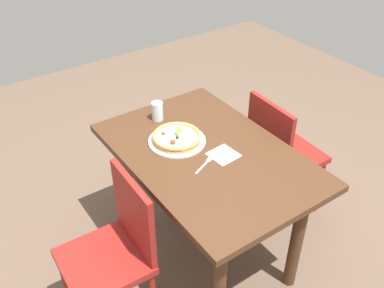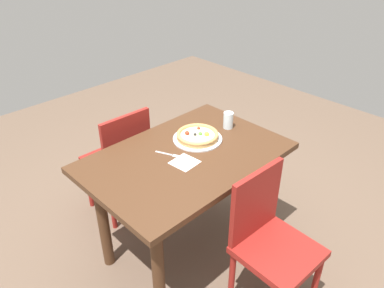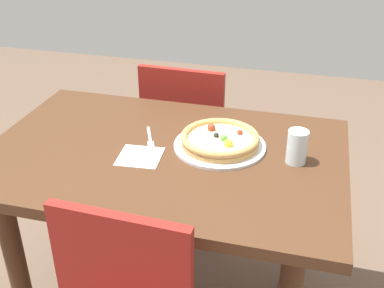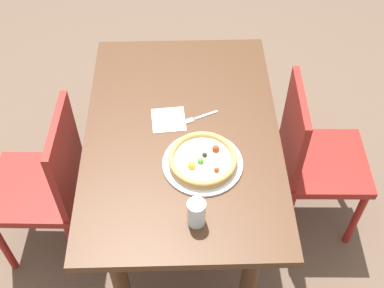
{
  "view_description": "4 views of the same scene",
  "coord_description": "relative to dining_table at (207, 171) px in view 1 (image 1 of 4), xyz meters",
  "views": [
    {
      "loc": [
        1.48,
        -1.13,
        2.16
      ],
      "look_at": [
        -0.09,
        -0.04,
        0.8
      ],
      "focal_mm": 40.78,
      "sensor_mm": 36.0,
      "label": 1
    },
    {
      "loc": [
        1.3,
        1.38,
        2.01
      ],
      "look_at": [
        -0.09,
        -0.04,
        0.8
      ],
      "focal_mm": 35.11,
      "sensor_mm": 36.0,
      "label": 2
    },
    {
      "loc": [
        -0.46,
        1.34,
        1.59
      ],
      "look_at": [
        -0.09,
        -0.04,
        0.8
      ],
      "focal_mm": 44.95,
      "sensor_mm": 36.0,
      "label": 3
    },
    {
      "loc": [
        -1.36,
        -0.01,
        2.29
      ],
      "look_at": [
        -0.09,
        -0.04,
        0.8
      ],
      "focal_mm": 45.64,
      "sensor_mm": 36.0,
      "label": 4
    }
  ],
  "objects": [
    {
      "name": "chair_far",
      "position": [
        -0.04,
        0.62,
        -0.16
      ],
      "size": [
        0.42,
        0.42,
        0.89
      ],
      "rotation": [
        0.0,
        0.0,
        -0.04
      ],
      "color": "maroon",
      "rests_on": "ground"
    },
    {
      "name": "dining_table",
      "position": [
        0.0,
        0.0,
        0.0
      ],
      "size": [
        1.21,
        0.81,
        0.78
      ],
      "color": "#472B19",
      "rests_on": "ground"
    },
    {
      "name": "pizza",
      "position": [
        -0.18,
        -0.08,
        0.16
      ],
      "size": [
        0.27,
        0.27,
        0.05
      ],
      "color": "tan",
      "rests_on": "plate"
    },
    {
      "name": "chair_near",
      "position": [
        0.08,
        -0.62,
        -0.16
      ],
      "size": [
        0.41,
        0.41,
        0.89
      ],
      "rotation": [
        0.0,
        0.0,
        3.11
      ],
      "color": "maroon",
      "rests_on": "ground"
    },
    {
      "name": "fork",
      "position": [
        0.07,
        -0.06,
        0.13
      ],
      "size": [
        0.08,
        0.16,
        0.0
      ],
      "rotation": [
        0.0,
        0.0,
        1.98
      ],
      "color": "silver",
      "rests_on": "dining_table"
    },
    {
      "name": "napkin",
      "position": [
        0.07,
        0.06,
        0.13
      ],
      "size": [
        0.15,
        0.15,
        0.0
      ],
      "primitive_type": "cube",
      "rotation": [
        0.0,
        0.0,
        0.09
      ],
      "color": "white",
      "rests_on": "dining_table"
    },
    {
      "name": "plate",
      "position": [
        -0.18,
        -0.08,
        0.13
      ],
      "size": [
        0.32,
        0.32,
        0.01
      ],
      "primitive_type": "cylinder",
      "color": "silver",
      "rests_on": "dining_table"
    },
    {
      "name": "ground_plane",
      "position": [
        0.0,
        0.0,
        -0.65
      ],
      "size": [
        6.0,
        6.0,
        0.0
      ],
      "primitive_type": "plane",
      "color": "brown"
    },
    {
      "name": "drinking_glass",
      "position": [
        -0.44,
        -0.05,
        0.18
      ],
      "size": [
        0.07,
        0.07,
        0.11
      ],
      "primitive_type": "cylinder",
      "color": "silver",
      "rests_on": "dining_table"
    }
  ]
}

